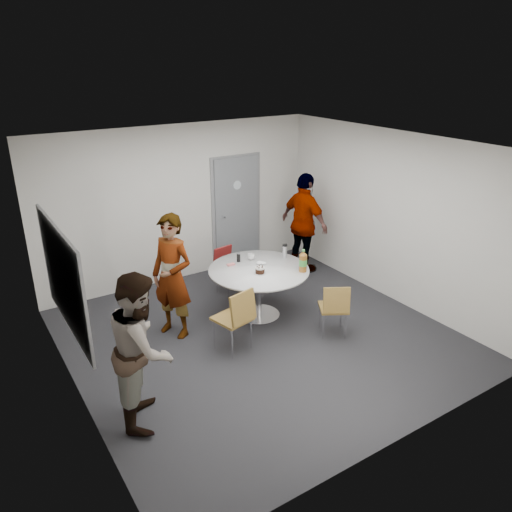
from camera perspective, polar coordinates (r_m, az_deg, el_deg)
floor at (r=7.21m, az=0.45°, el=-9.22°), size 5.00×5.00×0.00m
ceiling at (r=6.24m, az=0.52°, el=12.45°), size 5.00×5.00×0.00m
wall_back at (r=8.69m, az=-8.63°, el=5.87°), size 5.00×0.00×5.00m
wall_left at (r=5.74m, az=-20.93°, el=-4.15°), size 0.00×5.00×5.00m
wall_right at (r=8.17m, az=15.35°, el=4.26°), size 0.00×5.00×5.00m
wall_front at (r=4.92m, az=16.83°, el=-8.16°), size 5.00×0.00×5.00m
door at (r=9.25m, az=-2.26°, el=5.01°), size 1.02×0.17×2.12m
whiteboard at (r=5.89m, az=-21.13°, el=-2.45°), size 0.04×1.90×1.25m
table at (r=7.46m, az=0.62°, el=-2.19°), size 1.50×1.50×1.13m
chair_near_left at (r=6.62m, az=-2.19°, el=-6.71°), size 0.53×0.56×0.92m
chair_near_right at (r=7.07m, az=8.98°, el=-5.61°), size 0.54×0.55×0.81m
chair_far at (r=8.32m, az=-3.41°, el=-1.10°), size 0.43×0.46×0.79m
person_main at (r=6.99m, az=-9.56°, el=-2.33°), size 0.68×0.77×1.78m
person_left at (r=5.49m, az=-12.89°, el=-10.22°), size 0.96×1.04×1.73m
person_right at (r=9.00m, az=5.54°, el=3.69°), size 0.58×1.12×1.83m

